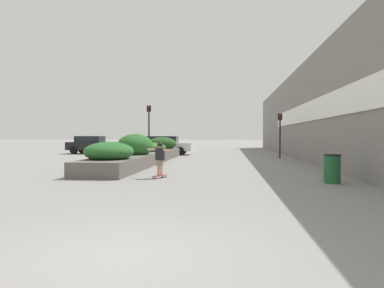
{
  "coord_description": "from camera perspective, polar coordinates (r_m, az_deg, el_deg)",
  "views": [
    {
      "loc": [
        1.34,
        -4.67,
        1.54
      ],
      "look_at": [
        -0.62,
        15.05,
        1.1
      ],
      "focal_mm": 35.0,
      "sensor_mm": 36.0,
      "label": 1
    }
  ],
  "objects": [
    {
      "name": "planter_box",
      "position": [
        21.06,
        -7.49,
        -1.37
      ],
      "size": [
        2.07,
        15.92,
        1.64
      ],
      "color": "#605B54",
      "rests_on": "ground_plane"
    },
    {
      "name": "building_wall_right",
      "position": [
        25.27,
        16.41,
        4.44
      ],
      "size": [
        0.67,
        49.2,
        5.93
      ],
      "color": "gray",
      "rests_on": "ground_plane"
    },
    {
      "name": "car_center_right",
      "position": [
        32.09,
        25.29,
        -0.22
      ],
      "size": [
        4.74,
        1.95,
        1.49
      ],
      "rotation": [
        0.0,
        0.0,
        -1.57
      ],
      "color": "silver",
      "rests_on": "ground_plane"
    },
    {
      "name": "car_center_left",
      "position": [
        33.32,
        -15.08,
        -0.06
      ],
      "size": [
        3.98,
        2.01,
        1.52
      ],
      "rotation": [
        0.0,
        0.0,
        -1.57
      ],
      "color": "black",
      "rests_on": "ground_plane"
    },
    {
      "name": "ground_plane",
      "position": [
        5.09,
        -10.24,
        -16.32
      ],
      "size": [
        300.0,
        300.0,
        0.0
      ],
      "primitive_type": "plane",
      "color": "gray"
    },
    {
      "name": "traffic_light_right",
      "position": [
        26.31,
        13.27,
        2.49
      ],
      "size": [
        0.28,
        0.3,
        3.07
      ],
      "color": "black",
      "rests_on": "ground_plane"
    },
    {
      "name": "car_leftmost",
      "position": [
        30.43,
        -4.35,
        -0.14
      ],
      "size": [
        4.54,
        1.88,
        1.51
      ],
      "rotation": [
        0.0,
        0.0,
        -1.57
      ],
      "color": "silver",
      "rests_on": "ground_plane"
    },
    {
      "name": "skateboard",
      "position": [
        13.71,
        -4.91,
        -4.89
      ],
      "size": [
        0.51,
        0.78,
        0.09
      ],
      "rotation": [
        0.0,
        0.0,
        -0.45
      ],
      "color": "maroon",
      "rests_on": "ground_plane"
    },
    {
      "name": "skateboarder",
      "position": [
        13.65,
        -4.91,
        -1.72
      ],
      "size": [
        1.05,
        0.56,
        1.22
      ],
      "rotation": [
        0.0,
        0.0,
        -0.45
      ],
      "color": "tan",
      "rests_on": "skateboard"
    },
    {
      "name": "traffic_light_left",
      "position": [
        27.36,
        -6.59,
        3.32
      ],
      "size": [
        0.28,
        0.3,
        3.74
      ],
      "color": "black",
      "rests_on": "ground_plane"
    },
    {
      "name": "trash_bin",
      "position": [
        12.97,
        20.58,
        -3.54
      ],
      "size": [
        0.55,
        0.55,
        0.94
      ],
      "color": "#1E5B33",
      "rests_on": "ground_plane"
    }
  ]
}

